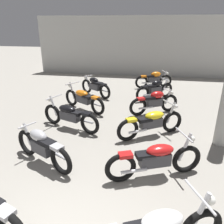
% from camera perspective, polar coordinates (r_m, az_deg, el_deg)
% --- Properties ---
extents(back_wall, '(12.58, 0.24, 3.60)m').
position_cam_1_polar(back_wall, '(14.53, 5.90, 16.39)').
color(back_wall, '#B2B2AD').
rests_on(back_wall, ground).
extents(motorcycle_left_row_1, '(1.80, 1.01, 0.88)m').
position_cam_1_polar(motorcycle_left_row_1, '(5.47, -17.53, -8.37)').
color(motorcycle_left_row_1, black).
rests_on(motorcycle_left_row_1, ground).
extents(motorcycle_left_row_2, '(2.07, 0.96, 0.97)m').
position_cam_1_polar(motorcycle_left_row_2, '(7.06, -10.81, -0.82)').
color(motorcycle_left_row_2, black).
rests_on(motorcycle_left_row_2, ground).
extents(motorcycle_left_row_3, '(1.91, 1.23, 0.97)m').
position_cam_1_polar(motorcycle_left_row_3, '(8.56, -7.34, 3.42)').
color(motorcycle_left_row_3, black).
rests_on(motorcycle_left_row_3, ground).
extents(motorcycle_left_row_4, '(1.66, 1.24, 0.88)m').
position_cam_1_polar(motorcycle_left_row_4, '(10.26, -4.33, 6.65)').
color(motorcycle_left_row_4, black).
rests_on(motorcycle_left_row_4, ground).
extents(motorcycle_right_row_1, '(2.04, 1.03, 0.97)m').
position_cam_1_polar(motorcycle_right_row_1, '(4.88, 11.11, -11.69)').
color(motorcycle_right_row_1, black).
rests_on(motorcycle_right_row_1, ground).
extents(motorcycle_right_row_2, '(1.89, 1.26, 0.97)m').
position_cam_1_polar(motorcycle_right_row_2, '(6.55, 10.10, -2.58)').
color(motorcycle_right_row_2, black).
rests_on(motorcycle_right_row_2, ground).
extents(motorcycle_right_row_3, '(1.77, 1.06, 0.88)m').
position_cam_1_polar(motorcycle_right_row_3, '(8.27, 10.85, 2.61)').
color(motorcycle_right_row_3, black).
rests_on(motorcycle_right_row_3, ground).
extents(motorcycle_right_row_4, '(1.61, 1.31, 0.88)m').
position_cam_1_polar(motorcycle_right_row_4, '(9.92, 11.00, 5.78)').
color(motorcycle_right_row_4, black).
rests_on(motorcycle_right_row_4, ground).
extents(motorcycle_right_row_5, '(1.88, 0.80, 0.88)m').
position_cam_1_polar(motorcycle_right_row_5, '(11.76, 10.71, 8.27)').
color(motorcycle_right_row_5, black).
rests_on(motorcycle_right_row_5, ground).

